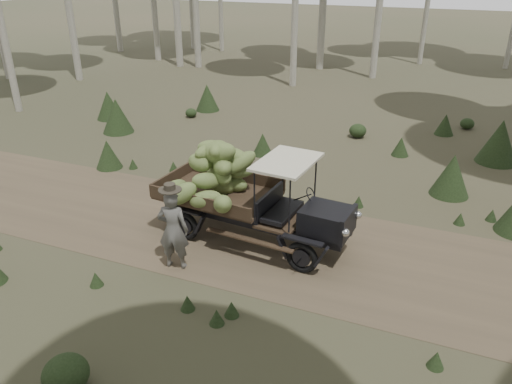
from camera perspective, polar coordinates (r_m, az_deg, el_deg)
ground at (r=11.38m, az=-1.14°, el=-5.15°), size 120.00×120.00×0.00m
dirt_track at (r=11.38m, az=-1.14°, el=-5.14°), size 70.00×4.00×0.01m
banana_truck at (r=10.93m, az=-2.54°, el=1.22°), size 4.58×2.39×2.25m
farmer at (r=10.05m, az=-9.45°, el=-4.18°), size 0.70×0.55×1.86m
undergrowth at (r=8.85m, az=4.44°, el=-10.92°), size 20.97×22.57×1.36m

